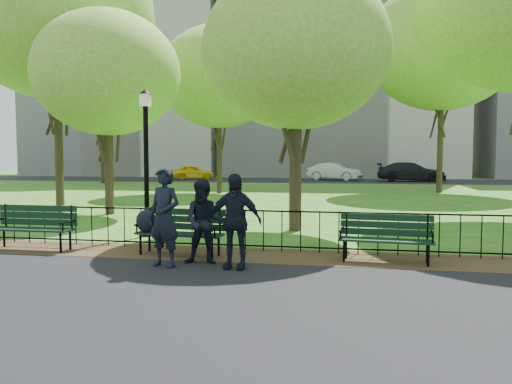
% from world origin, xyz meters
% --- Properties ---
extents(ground, '(120.00, 120.00, 0.00)m').
position_xyz_m(ground, '(0.00, 0.00, 0.00)').
color(ground, '#27681B').
extents(asphalt_path, '(60.00, 9.20, 0.01)m').
position_xyz_m(asphalt_path, '(0.00, -3.40, 0.01)').
color(asphalt_path, black).
rests_on(asphalt_path, ground).
extents(dirt_strip, '(60.00, 1.60, 0.01)m').
position_xyz_m(dirt_strip, '(0.00, 1.50, 0.01)').
color(dirt_strip, '#3E2919').
rests_on(dirt_strip, ground).
extents(far_street, '(70.00, 9.00, 0.01)m').
position_xyz_m(far_street, '(0.00, 35.00, 0.01)').
color(far_street, black).
rests_on(far_street, ground).
extents(iron_fence, '(24.06, 0.06, 1.00)m').
position_xyz_m(iron_fence, '(0.00, 2.00, 0.50)').
color(iron_fence, black).
rests_on(iron_fence, ground).
extents(apartment_west, '(22.00, 15.00, 26.00)m').
position_xyz_m(apartment_west, '(-22.00, 48.00, 13.00)').
color(apartment_west, beige).
rests_on(apartment_west, ground).
extents(apartment_mid, '(24.00, 15.00, 30.00)m').
position_xyz_m(apartment_mid, '(2.00, 48.00, 15.00)').
color(apartment_mid, beige).
rests_on(apartment_mid, ground).
extents(park_bench_main, '(1.88, 0.78, 1.04)m').
position_xyz_m(park_bench_main, '(-0.92, 1.25, 0.65)').
color(park_bench_main, black).
rests_on(park_bench_main, ground).
extents(park_bench_left_a, '(1.86, 0.59, 1.06)m').
position_xyz_m(park_bench_left_a, '(-3.98, 1.29, 0.60)').
color(park_bench_left_a, black).
rests_on(park_bench_left_a, ground).
extents(park_bench_right_a, '(1.81, 0.71, 1.00)m').
position_xyz_m(park_bench_right_a, '(3.51, 1.35, 0.57)').
color(park_bench_right_a, black).
rests_on(park_bench_right_a, ground).
extents(lamppost, '(0.34, 0.34, 3.74)m').
position_xyz_m(lamppost, '(-2.30, 3.53, 2.04)').
color(lamppost, black).
rests_on(lamppost, ground).
extents(tree_near_w, '(5.12, 5.12, 7.14)m').
position_xyz_m(tree_near_w, '(-5.59, 7.98, 4.95)').
color(tree_near_w, '#2D2116').
rests_on(tree_near_w, ground).
extents(tree_near_e, '(5.11, 5.11, 7.12)m').
position_xyz_m(tree_near_e, '(1.34, 5.23, 4.94)').
color(tree_near_e, '#2D2116').
rests_on(tree_near_e, ground).
extents(tree_mid_w, '(8.14, 8.14, 11.35)m').
position_xyz_m(tree_mid_w, '(-9.24, 10.70, 7.88)').
color(tree_mid_w, '#2D2116').
rests_on(tree_mid_w, ground).
extents(tree_far_c, '(6.72, 6.72, 9.37)m').
position_xyz_m(tree_far_c, '(-4.44, 18.94, 6.50)').
color(tree_far_c, '#2D2116').
rests_on(tree_far_c, ground).
extents(tree_far_e, '(8.61, 8.61, 12.00)m').
position_xyz_m(tree_far_e, '(7.92, 21.67, 8.34)').
color(tree_far_e, '#2D2116').
rests_on(tree_far_e, ground).
extents(tree_far_w, '(8.08, 8.08, 11.26)m').
position_xyz_m(tree_far_w, '(-16.05, 27.49, 7.82)').
color(tree_far_w, '#2D2116').
rests_on(tree_far_w, ground).
extents(person_left, '(0.77, 0.63, 1.83)m').
position_xyz_m(person_left, '(-0.53, 0.17, 0.93)').
color(person_left, black).
rests_on(person_left, asphalt_path).
extents(person_mid, '(0.82, 0.51, 1.59)m').
position_xyz_m(person_mid, '(0.12, 0.54, 0.81)').
color(person_mid, black).
rests_on(person_mid, asphalt_path).
extents(person_right, '(1.04, 0.48, 1.73)m').
position_xyz_m(person_right, '(0.77, 0.25, 0.88)').
color(person_right, black).
rests_on(person_right, asphalt_path).
extents(taxi, '(4.19, 2.99, 1.32)m').
position_xyz_m(taxi, '(-11.27, 35.21, 0.67)').
color(taxi, yellow).
rests_on(taxi, far_street).
extents(sedan_silver, '(4.94, 3.03, 1.54)m').
position_xyz_m(sedan_silver, '(1.58, 35.46, 0.78)').
color(sedan_silver, '#A8ACB0').
rests_on(sedan_silver, far_street).
extents(sedan_dark, '(5.65, 2.59, 1.60)m').
position_xyz_m(sedan_dark, '(7.86, 34.47, 0.81)').
color(sedan_dark, black).
rests_on(sedan_dark, far_street).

